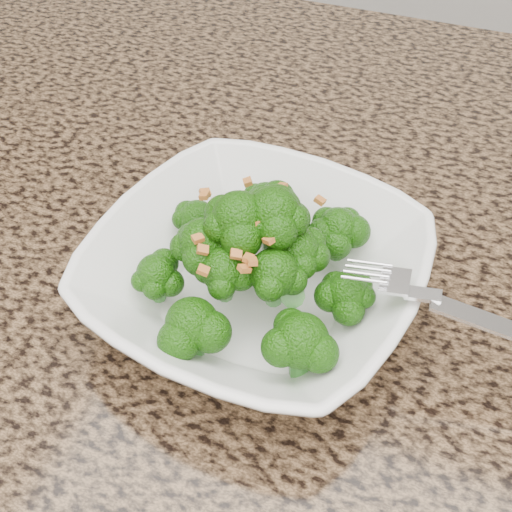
% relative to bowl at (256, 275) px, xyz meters
% --- Properties ---
extents(cabinet, '(1.55, 0.95, 0.87)m').
position_rel_bowl_xyz_m(cabinet, '(-0.06, 0.01, -0.49)').
color(cabinet, '#382317').
rests_on(cabinet, ground).
extents(granite_counter, '(1.64, 1.04, 0.03)m').
position_rel_bowl_xyz_m(granite_counter, '(-0.06, 0.01, -0.04)').
color(granite_counter, brown).
rests_on(granite_counter, cabinet).
extents(bowl, '(0.28, 0.28, 0.06)m').
position_rel_bowl_xyz_m(bowl, '(0.00, 0.00, 0.00)').
color(bowl, white).
rests_on(bowl, granite_counter).
extents(broccoli_pile, '(0.21, 0.21, 0.07)m').
position_rel_bowl_xyz_m(broccoli_pile, '(-0.00, 0.00, 0.06)').
color(broccoli_pile, '#1C590A').
rests_on(broccoli_pile, bowl).
extents(garlic_topping, '(0.13, 0.13, 0.01)m').
position_rel_bowl_xyz_m(garlic_topping, '(0.00, 0.00, 0.10)').
color(garlic_topping, '#CB7731').
rests_on(garlic_topping, broccoli_pile).
extents(fork, '(0.20, 0.05, 0.01)m').
position_rel_bowl_xyz_m(fork, '(0.13, -0.01, 0.04)').
color(fork, silver).
rests_on(fork, bowl).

